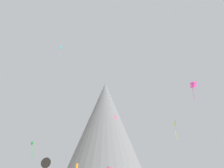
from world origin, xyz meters
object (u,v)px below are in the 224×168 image
kite_orange_low (77,167)px  kite_lime_mid (175,124)px  kite_cyan_high (61,47)px  kite_green_mid (32,146)px  kite_magenta_mid (193,85)px  kite_pink_mid (115,117)px  kite_black_low (46,163)px  rock_massif (100,151)px

kite_orange_low → kite_lime_mid: bearing=143.9°
kite_cyan_high → kite_orange_low: kite_cyan_high is taller
kite_lime_mid → kite_cyan_high: size_ratio=1.19×
kite_green_mid → kite_cyan_high: 26.01m
kite_lime_mid → kite_orange_low: 22.63m
kite_orange_low → kite_magenta_mid: 29.87m
kite_pink_mid → kite_magenta_mid: 31.08m
kite_black_low → kite_pink_mid: size_ratio=3.18×
kite_orange_low → kite_magenta_mid: size_ratio=0.41×
kite_pink_mid → rock_massif: bearing=163.6°
kite_lime_mid → kite_magenta_mid: (1.16, -8.16, 5.11)m
kite_cyan_high → kite_orange_low: 28.44m
kite_cyan_high → kite_pink_mid: bearing=-58.1°
rock_massif → kite_cyan_high: bearing=-102.8°
rock_massif → kite_orange_low: 70.94m
kite_magenta_mid → kite_pink_mid: bearing=170.6°
kite_cyan_high → kite_pink_mid: kite_cyan_high is taller
kite_green_mid → kite_lime_mid: size_ratio=0.95×
kite_magenta_mid → kite_black_low: bearing=-135.3°
kite_cyan_high → kite_orange_low: (5.16, 1.17, -27.94)m
kite_green_mid → kite_orange_low: (11.36, -11.68, -6.19)m
kite_cyan_high → kite_orange_low: bearing=-84.1°
kite_lime_mid → kite_black_low: kite_lime_mid is taller
kite_green_mid → kite_lime_mid: kite_lime_mid is taller
kite_pink_mid → kite_magenta_mid: kite_pink_mid is taller
kite_green_mid → kite_magenta_mid: (31.32, -30.11, 6.24)m
kite_pink_mid → kite_orange_low: bearing=-57.5°
rock_massif → kite_pink_mid: size_ratio=49.08×
kite_lime_mid → kite_orange_low: bearing=-100.5°
kite_green_mid → kite_pink_mid: kite_pink_mid is taller
rock_massif → kite_green_mid: size_ratio=13.83×
kite_black_low → kite_magenta_mid: bearing=131.1°
kite_cyan_high → kite_pink_mid: 23.62m
rock_massif → kite_lime_mid: 79.57m
kite_black_low → kite_pink_mid: kite_pink_mid is taller
kite_lime_mid → kite_cyan_high: 32.89m
kite_lime_mid → kite_magenta_mid: kite_magenta_mid is taller
kite_green_mid → kite_lime_mid: bearing=-128.9°
rock_massif → kite_magenta_mid: size_ratio=16.85×
kite_lime_mid → kite_magenta_mid: 9.70m
kite_magenta_mid → kite_green_mid: bearing=-162.3°
rock_massif → kite_pink_mid: rock_massif is taller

